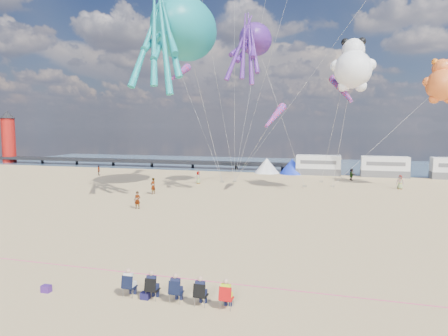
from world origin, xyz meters
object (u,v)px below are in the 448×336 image
(motorhome_1, at_px, (385,167))
(sandbag_d, at_px, (321,182))
(motorhome_0, at_px, (318,165))
(tent_white, at_px, (267,166))
(cooler_navy, at_px, (145,296))
(sandbag_c, at_px, (332,186))
(beachgoer_6, at_px, (400,182))
(kite_teddy_orange, at_px, (442,85))
(sandbag_e, at_px, (235,181))
(windsock_left, at_px, (180,73))
(beachgoer_0, at_px, (198,177))
(kite_panda, at_px, (353,70))
(beachgoer_4, at_px, (351,174))
(tent_blue, at_px, (292,166))
(spectator_row, at_px, (177,287))
(kite_octopus_purple, at_px, (256,39))
(kite_octopus_teal, at_px, (184,29))
(beachgoer_5, at_px, (153,186))
(windsock_right, at_px, (275,116))
(windsock_mid, at_px, (342,89))
(standing_person, at_px, (137,200))
(sandbag_b, at_px, (305,186))
(cooler_purple, at_px, (46,289))
(lighthouse, at_px, (9,141))
(sandbag_a, at_px, (222,182))

(motorhome_1, height_order, sandbag_d, motorhome_1)
(motorhome_0, xyz_separation_m, tent_white, (-8.00, 0.00, -0.30))
(cooler_navy, height_order, sandbag_c, cooler_navy)
(beachgoer_6, xyz_separation_m, sandbag_d, (-9.20, 3.33, -0.73))
(kite_teddy_orange, bearing_deg, motorhome_1, 111.05)
(motorhome_1, relative_size, sandbag_e, 13.20)
(cooler_navy, height_order, beachgoer_6, beachgoer_6)
(kite_teddy_orange, xyz_separation_m, windsock_left, (-31.36, -0.47, 2.41))
(beachgoer_0, height_order, sandbag_c, beachgoer_0)
(motorhome_0, distance_m, windsock_left, 25.15)
(kite_panda, bearing_deg, beachgoer_6, 59.28)
(beachgoer_4, bearing_deg, tent_blue, 35.39)
(spectator_row, relative_size, cooler_navy, 16.05)
(beachgoer_0, relative_size, kite_octopus_purple, 0.17)
(sandbag_e, height_order, windsock_left, windsock_left)
(tent_white, distance_m, kite_octopus_purple, 23.96)
(kite_octopus_teal, xyz_separation_m, kite_octopus_purple, (7.19, 3.12, -0.87))
(beachgoer_5, relative_size, windsock_right, 0.38)
(windsock_mid, bearing_deg, standing_person, -160.84)
(tent_white, distance_m, kite_panda, 25.24)
(sandbag_e, bearing_deg, sandbag_c, -4.63)
(tent_white, xyz_separation_m, sandbag_b, (6.99, -13.46, -1.09))
(sandbag_b, xyz_separation_m, kite_teddy_orange, (14.86, 1.35, 11.93))
(cooler_purple, xyz_separation_m, kite_panda, (13.78, 29.47, 13.07))
(tent_white, height_order, beachgoer_5, tent_white)
(beachgoer_6, bearing_deg, kite_panda, -117.35)
(cooler_navy, height_order, standing_person, standing_person)
(tent_white, relative_size, kite_octopus_purple, 0.41)
(beachgoer_5, xyz_separation_m, windsock_mid, (19.63, 5.47, 10.47))
(tent_blue, relative_size, beachgoer_5, 2.24)
(motorhome_1, height_order, beachgoer_6, motorhome_1)
(beachgoer_6, height_order, windsock_left, windsock_left)
(tent_blue, relative_size, kite_panda, 0.61)
(kite_octopus_teal, distance_m, kite_panda, 18.31)
(spectator_row, height_order, beachgoer_4, beachgoer_4)
(kite_octopus_teal, height_order, windsock_left, kite_octopus_teal)
(kite_octopus_teal, bearing_deg, windsock_right, -12.46)
(sandbag_c, height_order, kite_octopus_teal, kite_octopus_teal)
(beachgoer_0, distance_m, windsock_left, 14.04)
(lighthouse, xyz_separation_m, tent_white, (54.00, -4.00, -3.30))
(tent_blue, bearing_deg, kite_teddy_orange, -34.16)
(cooler_purple, height_order, kite_panda, kite_panda)
(motorhome_0, relative_size, sandbag_c, 13.20)
(tent_blue, distance_m, kite_teddy_orange, 24.14)
(kite_panda, distance_m, windsock_right, 9.23)
(sandbag_c, distance_m, kite_teddy_orange, 16.64)
(cooler_navy, distance_m, beachgoer_6, 38.69)
(motorhome_1, distance_m, spectator_row, 49.32)
(sandbag_c, bearing_deg, sandbag_d, 111.30)
(sandbag_a, xyz_separation_m, sandbag_b, (10.84, -1.23, 0.00))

